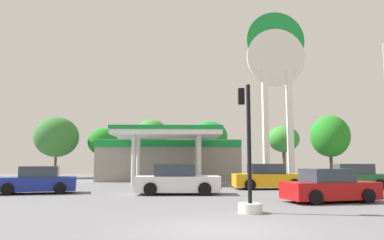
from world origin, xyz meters
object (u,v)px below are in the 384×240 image
(car_3, at_px, (268,178))
(car_0, at_px, (352,178))
(car_4, at_px, (329,187))
(tree_1, at_px, (103,142))
(traffic_signal_1, at_px, (249,180))
(tree_2, at_px, (152,134))
(tree_0, at_px, (57,137))
(tree_5, at_px, (330,136))
(tree_4, at_px, (284,139))
(station_pole_sign, at_px, (276,71))
(car_1, at_px, (178,181))
(car_2, at_px, (37,181))
(tree_3, at_px, (209,136))

(car_3, bearing_deg, car_0, -1.22)
(car_4, height_order, tree_1, tree_1)
(traffic_signal_1, distance_m, tree_2, 30.63)
(tree_0, relative_size, tree_2, 1.00)
(tree_5, bearing_deg, tree_2, 172.66)
(tree_1, height_order, tree_4, tree_4)
(station_pole_sign, bearing_deg, tree_5, 52.66)
(car_0, bearing_deg, traffic_signal_1, -128.70)
(car_1, xyz_separation_m, car_3, (5.77, 3.66, 0.00))
(car_3, relative_size, tree_0, 0.68)
(car_0, relative_size, tree_4, 0.82)
(tree_5, bearing_deg, tree_1, 175.51)
(car_2, xyz_separation_m, tree_0, (-5.72, 20.02, 3.78))
(traffic_signal_1, height_order, tree_4, tree_4)
(tree_0, bearing_deg, car_2, -74.06)
(car_2, height_order, tree_3, tree_3)
(car_0, height_order, car_2, car_0)
(station_pole_sign, xyz_separation_m, tree_2, (-10.86, 14.38, -3.87))
(traffic_signal_1, relative_size, tree_0, 0.66)
(car_4, relative_size, tree_3, 0.66)
(car_2, xyz_separation_m, traffic_signal_1, (10.19, -8.08, 0.43))
(tree_1, xyz_separation_m, tree_3, (12.05, 0.18, 0.67))
(station_pole_sign, distance_m, tree_2, 18.43)
(traffic_signal_1, bearing_deg, car_3, 73.23)
(station_pole_sign, relative_size, tree_2, 2.06)
(car_1, height_order, tree_4, tree_4)
(station_pole_sign, relative_size, car_2, 3.08)
(car_3, bearing_deg, tree_5, 56.14)
(tree_2, distance_m, tree_5, 20.05)
(car_3, xyz_separation_m, tree_4, (5.83, 16.58, 3.49))
(car_2, relative_size, tree_1, 0.80)
(car_0, distance_m, tree_3, 20.54)
(car_0, xyz_separation_m, tree_1, (-19.74, 18.45, 3.28))
(station_pole_sign, xyz_separation_m, car_0, (3.43, -4.64, -8.13))
(car_3, relative_size, car_4, 1.06)
(tree_0, bearing_deg, traffic_signal_1, -60.49)
(car_3, height_order, tree_4, tree_4)
(tree_0, bearing_deg, tree_3, 4.62)
(station_pole_sign, bearing_deg, tree_4, 72.14)
(tree_1, bearing_deg, tree_0, -166.30)
(car_4, bearing_deg, tree_2, 110.02)
(car_4, bearing_deg, station_pole_sign, 84.60)
(tree_1, height_order, tree_5, tree_5)
(car_2, relative_size, tree_2, 0.67)
(car_1, relative_size, traffic_signal_1, 1.03)
(traffic_signal_1, bearing_deg, tree_3, 88.07)
(car_4, bearing_deg, tree_5, 67.08)
(car_3, relative_size, tree_5, 0.66)
(car_2, bearing_deg, tree_5, 38.15)
(tree_4, bearing_deg, tree_3, 166.55)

